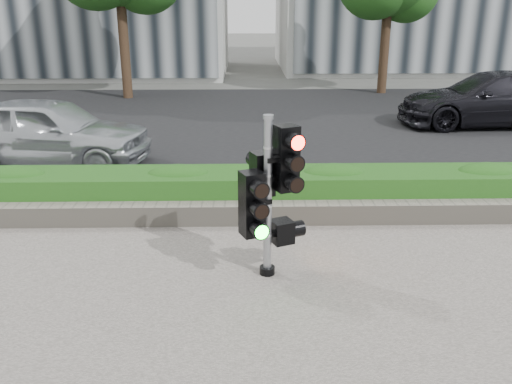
# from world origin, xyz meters

# --- Properties ---
(ground) EXTENTS (120.00, 120.00, 0.00)m
(ground) POSITION_xyz_m (0.00, 0.00, 0.00)
(ground) COLOR #51514C
(ground) RESTS_ON ground
(road) EXTENTS (60.00, 13.00, 0.02)m
(road) POSITION_xyz_m (0.00, 10.00, 0.01)
(road) COLOR black
(road) RESTS_ON ground
(curb) EXTENTS (60.00, 0.25, 0.12)m
(curb) POSITION_xyz_m (0.00, 3.15, 0.06)
(curb) COLOR gray
(curb) RESTS_ON ground
(stone_wall) EXTENTS (12.00, 0.32, 0.34)m
(stone_wall) POSITION_xyz_m (0.00, 1.90, 0.20)
(stone_wall) COLOR gray
(stone_wall) RESTS_ON sidewalk
(hedge) EXTENTS (12.00, 1.00, 0.68)m
(hedge) POSITION_xyz_m (0.00, 2.55, 0.37)
(hedge) COLOR #3D8A2A
(hedge) RESTS_ON sidewalk
(traffic_signal) EXTENTS (0.79, 0.70, 2.16)m
(traffic_signal) POSITION_xyz_m (0.26, 0.16, 1.22)
(traffic_signal) COLOR black
(traffic_signal) RESTS_ON sidewalk
(car_silver) EXTENTS (4.66, 2.45, 1.51)m
(car_silver) POSITION_xyz_m (-4.39, 5.51, 0.78)
(car_silver) COLOR silver
(car_silver) RESTS_ON road
(car_dark) EXTENTS (5.40, 2.28, 1.56)m
(car_dark) POSITION_xyz_m (7.22, 9.36, 0.80)
(car_dark) COLOR black
(car_dark) RESTS_ON road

